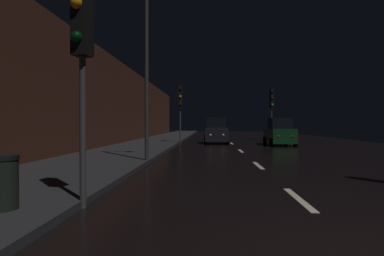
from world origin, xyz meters
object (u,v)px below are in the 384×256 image
traffic_light_far_left (180,101)px  car_parked_right_far (279,133)px  traffic_light_far_right (272,103)px  trash_bin_curbside (2,182)px  traffic_light_near_left (82,25)px  car_approaching_headlights (216,132)px  streetlamp_overhead (157,35)px

traffic_light_far_left → car_parked_right_far: size_ratio=1.17×
traffic_light_far_right → trash_bin_curbside: size_ratio=5.44×
traffic_light_far_right → trash_bin_curbside: (-9.70, -26.76, -3.07)m
traffic_light_far_right → car_parked_right_far: (-0.80, -7.19, -2.75)m
traffic_light_far_left → car_parked_right_far: (7.67, -1.65, -2.53)m
traffic_light_far_right → traffic_light_near_left: bearing=-31.1°
traffic_light_near_left → car_approaching_headlights: 21.54m
traffic_light_far_left → traffic_light_far_right: (8.48, 5.54, 0.22)m
car_approaching_headlights → traffic_light_far_right: bearing=131.4°
traffic_light_near_left → traffic_light_far_left: traffic_light_near_left is taller
traffic_light_near_left → streetlamp_overhead: (0.33, 7.02, 1.73)m
traffic_light_near_left → car_approaching_headlights: size_ratio=1.13×
traffic_light_far_left → trash_bin_curbside: (-1.22, -21.22, -2.85)m
car_approaching_headlights → car_parked_right_far: (4.72, -2.32, -0.04)m
traffic_light_far_right → trash_bin_curbside: bearing=-32.8°
traffic_light_far_right → streetlamp_overhead: size_ratio=0.63×
traffic_light_far_left → car_approaching_headlights: (2.96, 0.67, -2.49)m
traffic_light_far_left → car_parked_right_far: 8.25m
traffic_light_near_left → trash_bin_curbside: 3.16m
car_approaching_headlights → traffic_light_near_left: bearing=-8.2°
traffic_light_far_right → car_parked_right_far: 7.74m
car_parked_right_far → streetlamp_overhead: bearing=147.8°
traffic_light_far_right → car_approaching_headlights: traffic_light_far_right is taller
trash_bin_curbside → car_approaching_headlights: size_ratio=0.22×
traffic_light_far_left → traffic_light_far_right: size_ratio=0.95×
trash_bin_curbside → car_parked_right_far: size_ratio=0.23×
traffic_light_far_right → car_parked_right_far: traffic_light_far_right is taller
traffic_light_far_left → traffic_light_far_right: 10.13m
traffic_light_far_left → car_approaching_headlights: size_ratio=1.12×
trash_bin_curbside → car_approaching_headlights: (4.18, 21.89, 0.36)m
traffic_light_far_right → streetlamp_overhead: streetlamp_overhead is taller
trash_bin_curbside → traffic_light_near_left: bearing=32.9°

